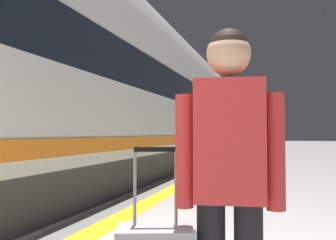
# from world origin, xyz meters

# --- Properties ---
(safety_line_strip) EXTENTS (0.36, 80.00, 0.01)m
(safety_line_strip) POSITION_xyz_m (-0.96, 10.00, 0.00)
(safety_line_strip) COLOR yellow
(safety_line_strip) RESTS_ON ground
(tactile_edge_band) EXTENTS (0.55, 80.00, 0.01)m
(tactile_edge_band) POSITION_xyz_m (-1.25, 10.00, 0.00)
(tactile_edge_band) COLOR slate
(tactile_edge_band) RESTS_ON ground
(high_speed_train) EXTENTS (2.94, 30.37, 4.97)m
(high_speed_train) POSITION_xyz_m (-3.00, 7.30, 2.50)
(high_speed_train) COLOR #38383D
(high_speed_train) RESTS_ON ground
(traveller_foreground) EXTENTS (0.53, 0.25, 1.71)m
(traveller_foreground) POSITION_xyz_m (0.93, 1.15, 0.99)
(traveller_foreground) COLOR black
(traveller_foreground) RESTS_ON ground
(passenger_near) EXTENTS (0.46, 0.28, 1.56)m
(passenger_near) POSITION_xyz_m (0.12, 10.74, 0.91)
(passenger_near) COLOR brown
(passenger_near) RESTS_ON ground
(suitcase_near) EXTENTS (0.42, 0.31, 1.05)m
(suitcase_near) POSITION_xyz_m (-0.20, 10.58, 0.36)
(suitcase_near) COLOR #A51E1E
(suitcase_near) RESTS_ON ground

